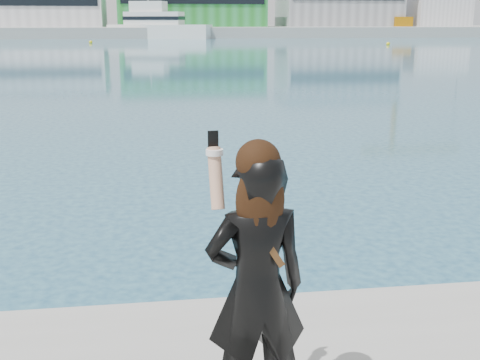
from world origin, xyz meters
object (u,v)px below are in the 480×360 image
at_px(buoy_near, 388,45).
at_px(woman, 256,281).
at_px(buoy_far, 91,43).
at_px(motor_yacht, 157,25).

relative_size(buoy_near, woman, 0.28).
relative_size(buoy_far, woman, 0.28).
height_order(buoy_far, woman, woman).
xyz_separation_m(motor_yacht, buoy_far, (-9.90, -23.73, -2.46)).
bearing_deg(buoy_near, motor_yacht, 130.50).
relative_size(motor_yacht, buoy_near, 38.94).
xyz_separation_m(motor_yacht, buoy_near, (30.80, -36.06, -2.46)).
height_order(motor_yacht, woman, motor_yacht).
relative_size(motor_yacht, woman, 10.92).
bearing_deg(motor_yacht, woman, -71.68).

